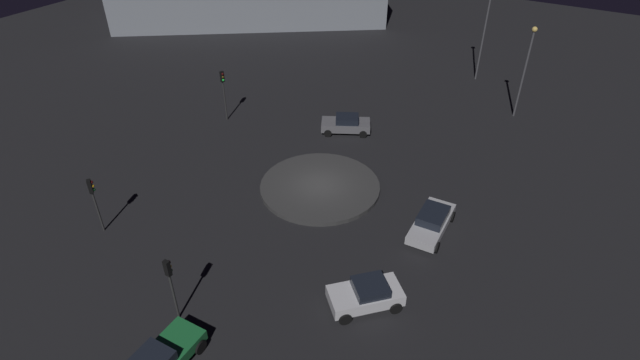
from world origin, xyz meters
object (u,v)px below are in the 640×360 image
(traffic_light_southwest, at_px, (93,195))
(traffic_light_west, at_px, (223,86))
(streetlamp_north, at_px, (486,20))
(streetlamp_northeast, at_px, (526,64))
(car_green, at_px, (159,360))
(car_white, at_px, (366,294))
(car_grey, at_px, (346,124))
(car_silver, at_px, (432,222))
(traffic_light_south, at_px, (170,278))

(traffic_light_southwest, relative_size, traffic_light_west, 0.86)
(streetlamp_north, height_order, streetlamp_northeast, streetlamp_north)
(car_green, distance_m, streetlamp_north, 41.21)
(car_white, distance_m, streetlamp_northeast, 26.47)
(car_grey, bearing_deg, streetlamp_north, 41.93)
(traffic_light_southwest, bearing_deg, streetlamp_northeast, 8.42)
(car_white, bearing_deg, streetlamp_northeast, -139.26)
(streetlamp_northeast, bearing_deg, traffic_light_southwest, -122.64)
(car_silver, distance_m, car_green, 17.43)
(traffic_light_south, bearing_deg, car_grey, 6.74)
(car_silver, relative_size, streetlamp_northeast, 0.58)
(car_silver, bearing_deg, traffic_light_southwest, -61.85)
(car_green, xyz_separation_m, streetlamp_northeast, (8.12, 34.50, 4.07))
(traffic_light_southwest, bearing_deg, car_grey, 20.33)
(car_white, bearing_deg, streetlamp_north, -129.28)
(streetlamp_north, distance_m, streetlamp_northeast, 8.25)
(traffic_light_south, bearing_deg, car_silver, -31.89)
(streetlamp_north, bearing_deg, traffic_light_southwest, -110.72)
(car_grey, bearing_deg, traffic_light_south, -112.62)
(car_green, bearing_deg, streetlamp_north, -5.53)
(traffic_light_west, bearing_deg, streetlamp_northeast, 53.40)
(traffic_light_southwest, distance_m, traffic_light_west, 15.79)
(car_grey, height_order, streetlamp_northeast, streetlamp_northeast)
(traffic_light_south, xyz_separation_m, streetlamp_north, (4.41, 38.03, 3.13))
(car_green, relative_size, streetlamp_north, 0.44)
(car_green, relative_size, traffic_light_south, 1.06)
(car_green, xyz_separation_m, streetlamp_north, (2.87, 40.78, 5.20))
(car_silver, relative_size, traffic_light_west, 1.04)
(traffic_light_west, xyz_separation_m, streetlamp_northeast, (21.39, 13.51, 1.69))
(car_grey, bearing_deg, car_green, -109.59)
(traffic_light_south, bearing_deg, traffic_light_west, 34.75)
(traffic_light_west, bearing_deg, car_green, -36.56)
(car_silver, height_order, car_grey, car_silver)
(car_white, height_order, car_grey, car_white)
(car_silver, bearing_deg, car_grey, -131.00)
(traffic_light_southwest, height_order, traffic_light_south, traffic_light_south)
(traffic_light_west, height_order, streetlamp_north, streetlamp_north)
(car_silver, xyz_separation_m, traffic_light_southwest, (-17.75, -10.39, 1.99))
(car_silver, height_order, streetlamp_northeast, streetlamp_northeast)
(streetlamp_north, bearing_deg, traffic_light_south, -96.61)
(traffic_light_south, distance_m, streetlamp_north, 38.41)
(car_grey, distance_m, traffic_light_south, 21.79)
(streetlamp_northeast, bearing_deg, traffic_light_west, -147.73)
(car_white, height_order, traffic_light_southwest, traffic_light_southwest)
(car_grey, relative_size, traffic_light_southwest, 1.14)
(car_white, relative_size, streetlamp_north, 0.42)
(car_grey, relative_size, traffic_light_west, 0.99)
(car_grey, height_order, traffic_light_west, traffic_light_west)
(car_white, bearing_deg, traffic_light_southwest, -35.59)
(streetlamp_north, relative_size, streetlamp_northeast, 1.20)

